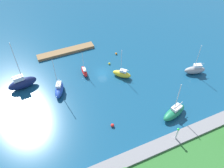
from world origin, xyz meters
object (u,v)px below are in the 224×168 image
object	(u,v)px
sailboat_navy_lone_south	(22,83)
mooring_buoy_orange	(116,54)
sailboat_blue_far_south	(59,89)
sailboat_yellow_far_north	(122,74)
mooring_buoy_red	(112,125)
mooring_buoy_yellow	(109,64)
harbor_beacon	(177,133)
sailboat_green_by_breakwater	(174,112)
pier_dock	(66,51)
sailboat_gray_east_end	(195,70)
sailboat_red_outer_mooring	(84,71)

from	to	relation	value
sailboat_navy_lone_south	mooring_buoy_orange	world-z (taller)	sailboat_navy_lone_south
sailboat_navy_lone_south	sailboat_blue_far_south	xyz separation A→B (m)	(-8.94, 6.19, -0.55)
sailboat_navy_lone_south	sailboat_yellow_far_north	distance (m)	28.77
sailboat_yellow_far_north	mooring_buoy_red	xyz separation A→B (m)	(10.13, 15.49, -0.71)
mooring_buoy_red	mooring_buoy_yellow	distance (m)	24.17
sailboat_blue_far_south	harbor_beacon	bearing A→B (deg)	60.11
sailboat_green_by_breakwater	mooring_buoy_orange	bearing A→B (deg)	-101.37
harbor_beacon	mooring_buoy_red	world-z (taller)	harbor_beacon
sailboat_navy_lone_south	mooring_buoy_orange	xyz separation A→B (m)	(-31.00, -3.41, -1.48)
pier_dock	sailboat_yellow_far_north	xyz separation A→B (m)	(-11.90, 18.91, 0.70)
sailboat_gray_east_end	sailboat_yellow_far_north	size ratio (longest dim) A/B	1.05
sailboat_navy_lone_south	mooring_buoy_red	size ratio (longest dim) A/B	17.24
harbor_beacon	sailboat_gray_east_end	distance (m)	26.65
sailboat_blue_far_south	sailboat_green_by_breakwater	xyz separation A→B (m)	(-24.40, 19.97, -0.03)
mooring_buoy_orange	sailboat_red_outer_mooring	bearing A→B (deg)	21.00
mooring_buoy_yellow	sailboat_navy_lone_south	bearing A→B (deg)	-1.07
sailboat_yellow_far_north	sailboat_blue_far_south	bearing A→B (deg)	41.78
sailboat_green_by_breakwater	mooring_buoy_orange	distance (m)	29.67
harbor_beacon	sailboat_blue_far_south	size ratio (longest dim) A/B	0.32
mooring_buoy_red	mooring_buoy_yellow	xyz separation A→B (m)	(-9.06, -22.40, -0.11)
sailboat_navy_lone_south	sailboat_blue_far_south	size ratio (longest dim) A/B	1.28
sailboat_red_outer_mooring	sailboat_blue_far_south	size ratio (longest dim) A/B	0.66
sailboat_gray_east_end	mooring_buoy_yellow	xyz separation A→B (m)	(22.03, -14.61, -1.03)
sailboat_navy_lone_south	mooring_buoy_yellow	distance (m)	26.77
sailboat_red_outer_mooring	mooring_buoy_orange	size ratio (longest dim) A/B	11.79
sailboat_blue_far_south	mooring_buoy_red	bearing A→B (deg)	50.71
sailboat_green_by_breakwater	mooring_buoy_yellow	world-z (taller)	sailboat_green_by_breakwater
sailboat_blue_far_south	mooring_buoy_yellow	bearing A→B (deg)	130.92
harbor_beacon	sailboat_navy_lone_south	world-z (taller)	sailboat_navy_lone_south
pier_dock	mooring_buoy_orange	xyz separation A→B (m)	(-15.10, 8.08, -0.11)
harbor_beacon	mooring_buoy_yellow	world-z (taller)	harbor_beacon
mooring_buoy_red	mooring_buoy_yellow	world-z (taller)	mooring_buoy_red
sailboat_green_by_breakwater	mooring_buoy_yellow	distance (m)	26.51
pier_dock	mooring_buoy_orange	size ratio (longest dim) A/B	29.32
sailboat_yellow_far_north	mooring_buoy_red	bearing A→B (deg)	102.32
sailboat_red_outer_mooring	mooring_buoy_yellow	size ratio (longest dim) A/B	11.98
sailboat_gray_east_end	mooring_buoy_orange	bearing A→B (deg)	-28.62
sailboat_green_by_breakwater	sailboat_navy_lone_south	bearing A→B (deg)	-54.03
pier_dock	sailboat_red_outer_mooring	world-z (taller)	sailboat_red_outer_mooring
mooring_buoy_yellow	mooring_buoy_orange	xyz separation A→B (m)	(-4.28, -3.91, 0.01)
sailboat_gray_east_end	sailboat_navy_lone_south	bearing A→B (deg)	0.37
pier_dock	sailboat_yellow_far_north	world-z (taller)	sailboat_yellow_far_north
sailboat_red_outer_mooring	mooring_buoy_orange	distance (m)	14.03
sailboat_red_outer_mooring	mooring_buoy_orange	bearing A→B (deg)	-64.44
sailboat_gray_east_end	sailboat_yellow_far_north	bearing A→B (deg)	-2.56
harbor_beacon	mooring_buoy_orange	distance (m)	36.38
pier_dock	sailboat_blue_far_south	xyz separation A→B (m)	(6.95, 17.68, 0.81)
sailboat_blue_far_south	mooring_buoy_yellow	xyz separation A→B (m)	(-17.78, -5.69, -0.93)
pier_dock	mooring_buoy_orange	world-z (taller)	pier_dock
mooring_buoy_yellow	pier_dock	bearing A→B (deg)	-47.93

